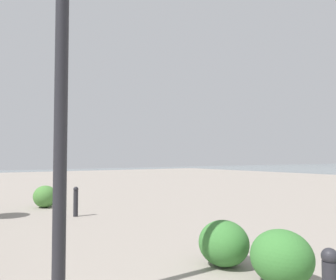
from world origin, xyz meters
TOP-DOWN VIEW (x-y plane):
  - lamppost at (3.43, 0.94)m, footprint 0.98×0.28m
  - bollard_mid at (8.65, -1.04)m, footprint 0.13×0.13m
  - shrub_round at (3.50, -1.41)m, footprint 0.76×0.68m
  - shrub_wide at (10.72, -0.80)m, footprint 0.78×0.70m
  - shrub_tall at (2.56, -1.48)m, footprint 0.79×0.71m

SIDE VIEW (x-z plane):
  - shrub_round at x=3.50m, z-range 0.00..0.64m
  - shrub_wide at x=10.72m, z-range 0.00..0.66m
  - shrub_tall at x=2.56m, z-range 0.00..0.67m
  - bollard_mid at x=8.65m, z-range 0.02..0.79m
  - lamppost at x=3.43m, z-range 0.69..5.06m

